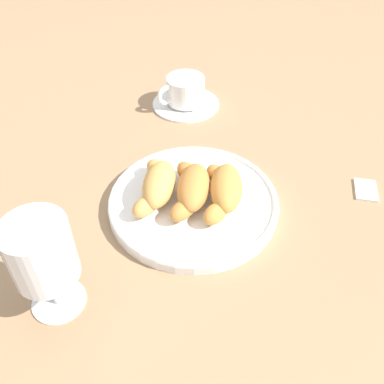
# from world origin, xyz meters

# --- Properties ---
(ground_plane) EXTENTS (2.20, 2.20, 0.00)m
(ground_plane) POSITION_xyz_m (0.00, 0.00, 0.00)
(ground_plane) COLOR #997551
(pastry_plate) EXTENTS (0.26, 0.26, 0.02)m
(pastry_plate) POSITION_xyz_m (-0.02, 0.00, 0.01)
(pastry_plate) COLOR white
(pastry_plate) RESTS_ON ground_plane
(croissant_large) EXTENTS (0.13, 0.09, 0.04)m
(croissant_large) POSITION_xyz_m (-0.01, -0.04, 0.04)
(croissant_large) COLOR #CC893D
(croissant_large) RESTS_ON pastry_plate
(croissant_small) EXTENTS (0.13, 0.09, 0.04)m
(croissant_small) POSITION_xyz_m (-0.02, 0.01, 0.04)
(croissant_small) COLOR #BC7A38
(croissant_small) RESTS_ON pastry_plate
(croissant_extra) EXTENTS (0.13, 0.08, 0.04)m
(croissant_extra) POSITION_xyz_m (-0.03, 0.05, 0.04)
(croissant_extra) COLOR #D6994C
(croissant_extra) RESTS_ON pastry_plate
(coffee_cup_near) EXTENTS (0.14, 0.14, 0.06)m
(coffee_cup_near) POSITION_xyz_m (0.25, 0.13, 0.03)
(coffee_cup_near) COLOR white
(coffee_cup_near) RESTS_ON ground_plane
(juice_glass_left) EXTENTS (0.08, 0.08, 0.14)m
(juice_glass_left) POSITION_xyz_m (-0.24, 0.09, 0.09)
(juice_glass_left) COLOR white
(juice_glass_left) RESTS_ON ground_plane
(sugar_packet) EXTENTS (0.06, 0.04, 0.01)m
(sugar_packet) POSITION_xyz_m (0.12, -0.25, 0.00)
(sugar_packet) COLOR white
(sugar_packet) RESTS_ON ground_plane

